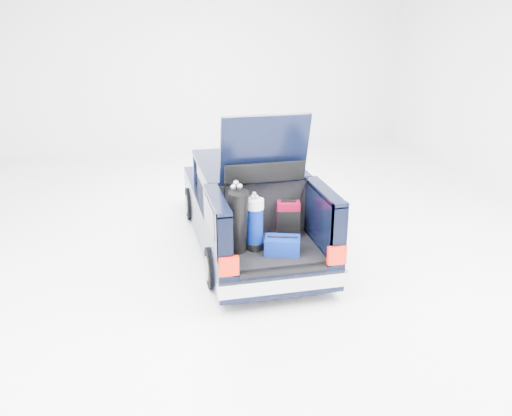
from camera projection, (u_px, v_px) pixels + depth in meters
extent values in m
plane|color=white|center=(250.00, 245.00, 9.35)|extent=(14.00, 14.00, 0.00)
cube|color=black|center=(242.00, 205.00, 9.77)|extent=(1.75, 3.00, 0.70)
cube|color=black|center=(227.00, 184.00, 11.24)|extent=(1.70, 0.30, 0.50)
cube|color=#AFAFB6|center=(226.00, 185.00, 11.39)|extent=(1.72, 0.10, 0.22)
cube|color=black|center=(247.00, 180.00, 9.10)|extent=(1.55, 1.95, 0.54)
cube|color=black|center=(247.00, 164.00, 9.00)|extent=(1.62, 2.05, 0.06)
cube|color=black|center=(271.00, 264.00, 7.86)|extent=(1.75, 1.30, 0.40)
cube|color=black|center=(271.00, 250.00, 7.80)|extent=(1.32, 1.18, 0.05)
cube|color=black|center=(218.00, 229.00, 7.48)|extent=(0.20, 1.30, 0.85)
cube|color=black|center=(324.00, 220.00, 7.80)|extent=(0.20, 1.30, 0.85)
cube|color=black|center=(217.00, 199.00, 7.33)|extent=(0.20, 1.30, 0.06)
cube|color=black|center=(325.00, 191.00, 7.65)|extent=(0.20, 1.30, 0.06)
cube|color=black|center=(262.00, 210.00, 8.21)|extent=(1.36, 0.08, 0.84)
cube|color=#AFAFB6|center=(284.00, 284.00, 7.23)|extent=(1.80, 0.12, 0.20)
cube|color=red|center=(229.00, 266.00, 6.98)|extent=(0.26, 0.07, 0.26)
cube|color=red|center=(337.00, 255.00, 7.29)|extent=(0.26, 0.07, 0.26)
cube|color=black|center=(284.00, 271.00, 7.20)|extent=(1.20, 0.06, 0.06)
cube|color=black|center=(265.00, 149.00, 7.71)|extent=(1.28, 0.33, 1.03)
cube|color=black|center=(264.00, 139.00, 7.70)|extent=(0.95, 0.17, 0.54)
cylinder|color=black|center=(192.00, 204.00, 10.40)|extent=(0.20, 0.62, 0.62)
cylinder|color=slate|center=(192.00, 204.00, 10.40)|extent=(0.23, 0.36, 0.36)
cylinder|color=black|center=(274.00, 197.00, 10.74)|extent=(0.20, 0.62, 0.62)
cylinder|color=slate|center=(274.00, 197.00, 10.74)|extent=(0.23, 0.36, 0.36)
cylinder|color=black|center=(214.00, 268.00, 7.84)|extent=(0.20, 0.62, 0.62)
cylinder|color=slate|center=(214.00, 268.00, 7.84)|extent=(0.23, 0.36, 0.36)
cylinder|color=black|center=(321.00, 257.00, 8.18)|extent=(0.20, 0.62, 0.62)
cylinder|color=slate|center=(321.00, 257.00, 8.18)|extent=(0.23, 0.36, 0.36)
cube|color=#65031A|center=(288.00, 219.00, 8.14)|extent=(0.38, 0.29, 0.54)
cube|color=black|center=(289.00, 201.00, 8.04)|extent=(0.22, 0.10, 0.03)
cube|color=black|center=(290.00, 224.00, 8.06)|extent=(0.35, 0.10, 0.41)
cylinder|color=black|center=(237.00, 222.00, 7.49)|extent=(0.36, 0.46, 0.96)
cube|color=white|center=(236.00, 217.00, 7.58)|extent=(0.11, 0.04, 0.33)
sphere|color=#99999E|center=(233.00, 187.00, 7.32)|extent=(0.08, 0.08, 0.08)
sphere|color=#99999E|center=(240.00, 186.00, 7.28)|extent=(0.08, 0.08, 0.08)
cylinder|color=black|center=(255.00, 245.00, 7.76)|extent=(0.28, 0.28, 0.10)
cylinder|color=navy|center=(255.00, 225.00, 7.65)|extent=(0.25, 0.25, 0.54)
cylinder|color=white|center=(255.00, 204.00, 7.53)|extent=(0.28, 0.28, 0.14)
sphere|color=#99999E|center=(257.00, 197.00, 7.52)|extent=(0.06, 0.06, 0.06)
sphere|color=#99999E|center=(254.00, 194.00, 7.52)|extent=(0.06, 0.06, 0.06)
cube|color=navy|center=(282.00, 245.00, 7.59)|extent=(0.56, 0.46, 0.23)
cylinder|color=black|center=(283.00, 237.00, 7.55)|extent=(0.41, 0.16, 0.03)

